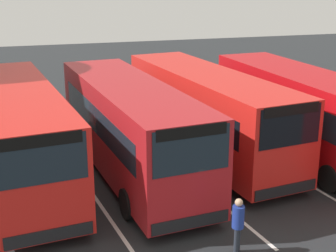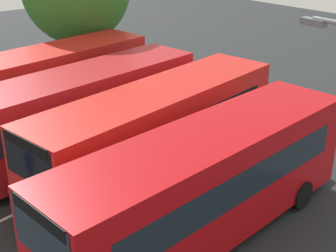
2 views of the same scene
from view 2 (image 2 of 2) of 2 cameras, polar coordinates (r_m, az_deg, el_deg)
ground_plane at (r=18.61m, az=-5.76°, el=-4.49°), size 68.82×68.82×0.00m
bus_far_left at (r=22.22m, az=-14.75°, el=4.77°), size 10.72×3.74×3.35m
bus_center_left at (r=18.86m, az=-10.48°, el=1.78°), size 10.71×3.64×3.35m
bus_center_right at (r=16.85m, az=-1.20°, el=-0.53°), size 10.74×3.94×3.35m
bus_far_right at (r=13.70m, az=4.56°, el=-6.69°), size 10.65×3.24×3.35m
lane_stripe_outer_left at (r=21.38m, az=-11.35°, el=-0.95°), size 13.90×1.97×0.01m
lane_stripe_inner_left at (r=18.60m, az=-5.76°, el=-4.48°), size 13.90×1.97×0.01m
lane_stripe_inner_right at (r=16.16m, az=1.72°, el=-9.08°), size 13.90×1.97×0.01m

